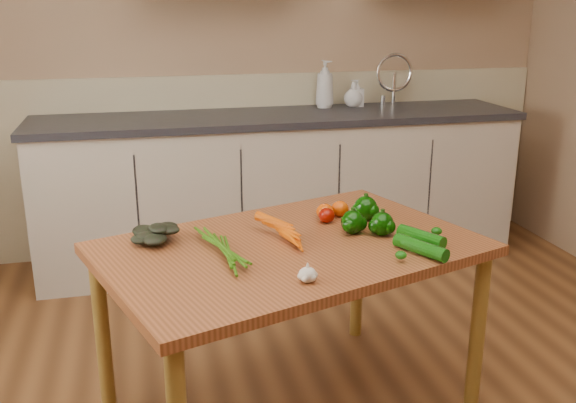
% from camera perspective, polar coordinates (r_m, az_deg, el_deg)
% --- Properties ---
extents(room, '(4.04, 5.04, 2.64)m').
position_cam_1_polar(room, '(1.75, 7.36, 8.24)').
color(room, brown).
rests_on(room, ground).
extents(counter_run, '(2.84, 0.64, 1.14)m').
position_cam_1_polar(counter_run, '(3.88, -0.59, 1.36)').
color(counter_run, '#B7AA98').
rests_on(counter_run, ground).
extents(table, '(1.50, 1.21, 0.70)m').
position_cam_1_polar(table, '(2.31, 0.24, -5.61)').
color(table, brown).
rests_on(table, ground).
extents(soap_bottle_a, '(0.15, 0.15, 0.29)m').
position_cam_1_polar(soap_bottle_a, '(3.99, 3.29, 10.38)').
color(soap_bottle_a, silver).
rests_on(soap_bottle_a, counter_run).
extents(soap_bottle_b, '(0.08, 0.08, 0.17)m').
position_cam_1_polar(soap_bottle_b, '(4.06, 6.13, 9.57)').
color(soap_bottle_b, silver).
rests_on(soap_bottle_b, counter_run).
extents(soap_bottle_c, '(0.17, 0.17, 0.15)m').
position_cam_1_polar(soap_bottle_c, '(4.05, 5.85, 9.46)').
color(soap_bottle_c, silver).
rests_on(soap_bottle_c, counter_run).
extents(carrot_bunch, '(0.29, 0.25, 0.07)m').
position_cam_1_polar(carrot_bunch, '(2.26, -2.08, -3.13)').
color(carrot_bunch, '#DC5605').
rests_on(carrot_bunch, table).
extents(leafy_greens, '(0.19, 0.17, 0.09)m').
position_cam_1_polar(leafy_greens, '(2.32, -11.70, -2.60)').
color(leafy_greens, black).
rests_on(leafy_greens, table).
extents(garlic_bulb, '(0.06, 0.06, 0.05)m').
position_cam_1_polar(garlic_bulb, '(1.97, 1.75, -6.52)').
color(garlic_bulb, silver).
rests_on(garlic_bulb, table).
extents(pepper_a, '(0.09, 0.09, 0.09)m').
position_cam_1_polar(pepper_a, '(2.38, 5.77, -1.84)').
color(pepper_a, '#073302').
rests_on(pepper_a, table).
extents(pepper_b, '(0.10, 0.10, 0.10)m').
position_cam_1_polar(pepper_b, '(2.54, 6.91, -0.62)').
color(pepper_b, '#073302').
rests_on(pepper_b, table).
extents(pepper_c, '(0.09, 0.09, 0.09)m').
position_cam_1_polar(pepper_c, '(2.38, 8.36, -1.98)').
color(pepper_c, '#073302').
rests_on(pepper_c, table).
extents(tomato_a, '(0.06, 0.06, 0.06)m').
position_cam_1_polar(tomato_a, '(2.50, 3.46, -1.25)').
color(tomato_a, '#7F0C02').
rests_on(tomato_a, table).
extents(tomato_b, '(0.07, 0.07, 0.06)m').
position_cam_1_polar(tomato_b, '(2.54, 3.30, -0.89)').
color(tomato_b, '#CF4405').
rests_on(tomato_b, table).
extents(tomato_c, '(0.07, 0.07, 0.06)m').
position_cam_1_polar(tomato_c, '(2.57, 4.64, -0.64)').
color(tomato_c, '#CF4405').
rests_on(tomato_c, table).
extents(zucchini_a, '(0.13, 0.19, 0.05)m').
position_cam_1_polar(zucchini_a, '(2.33, 11.76, -3.10)').
color(zucchini_a, '#0B4707').
rests_on(zucchini_a, table).
extents(zucchini_b, '(0.14, 0.21, 0.05)m').
position_cam_1_polar(zucchini_b, '(2.23, 11.70, -4.04)').
color(zucchini_b, '#0B4707').
rests_on(zucchini_b, table).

